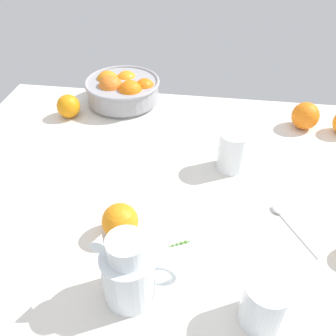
% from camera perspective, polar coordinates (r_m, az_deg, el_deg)
% --- Properties ---
extents(ground_plane, '(1.28, 1.03, 0.03)m').
position_cam_1_polar(ground_plane, '(0.97, -0.77, -3.94)').
color(ground_plane, silver).
extents(fruit_bowl, '(0.26, 0.26, 0.11)m').
position_cam_1_polar(fruit_bowl, '(1.32, -7.05, 12.03)').
color(fruit_bowl, '#99999E').
rests_on(fruit_bowl, ground_plane).
extents(juice_pitcher, '(0.15, 0.10, 0.17)m').
position_cam_1_polar(juice_pitcher, '(0.72, -5.99, -16.13)').
color(juice_pitcher, white).
rests_on(juice_pitcher, ground_plane).
extents(juice_glass, '(0.09, 0.09, 0.10)m').
position_cam_1_polar(juice_glass, '(0.72, 14.74, -19.79)').
color(juice_glass, white).
rests_on(juice_glass, ground_plane).
extents(second_glass, '(0.08, 0.08, 0.11)m').
position_cam_1_polar(second_glass, '(1.01, 9.95, 2.34)').
color(second_glass, white).
rests_on(second_glass, ground_plane).
extents(loose_orange_1, '(0.08, 0.08, 0.08)m').
position_cam_1_polar(loose_orange_1, '(0.83, -7.44, -8.19)').
color(loose_orange_1, orange).
rests_on(loose_orange_1, ground_plane).
extents(loose_orange_3, '(0.08, 0.08, 0.08)m').
position_cam_1_polar(loose_orange_3, '(1.28, -15.18, 9.25)').
color(loose_orange_3, orange).
rests_on(loose_orange_3, ground_plane).
extents(loose_orange_4, '(0.09, 0.09, 0.09)m').
position_cam_1_polar(loose_orange_4, '(1.25, 20.53, 7.59)').
color(loose_orange_4, orange).
rests_on(loose_orange_4, ground_plane).
extents(spoon, '(0.10, 0.16, 0.01)m').
position_cam_1_polar(spoon, '(0.92, 17.97, -7.90)').
color(spoon, silver).
rests_on(spoon, ground_plane).
extents(herb_sprig_0, '(0.05, 0.03, 0.01)m').
position_cam_1_polar(herb_sprig_0, '(0.84, 2.03, -11.51)').
color(herb_sprig_0, '#508737').
rests_on(herb_sprig_0, ground_plane).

